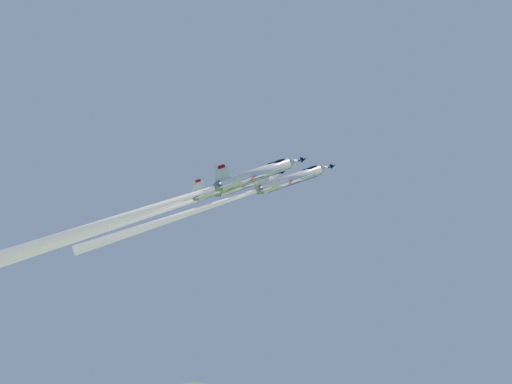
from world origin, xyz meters
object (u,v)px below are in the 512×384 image
Objects in this scene: jet_left at (143,217)px; jet_slot at (138,215)px; jet_lead at (219,203)px; jet_right at (165,203)px.

jet_left is 1.23× the size of jet_slot.
jet_lead reaches higher than jet_right.
jet_left is 1.21× the size of jet_right.
jet_lead is 15.27m from jet_left.
jet_right reaches higher than jet_slot.
jet_left is at bearing -165.77° from jet_right.
jet_lead is 0.91× the size of jet_right.
jet_lead is at bearing 73.51° from jet_left.
jet_right is at bearing -53.51° from jet_lead.
jet_lead is 0.76× the size of jet_left.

